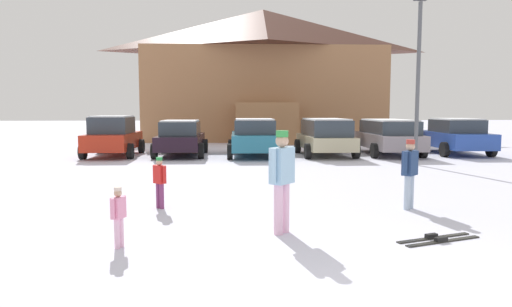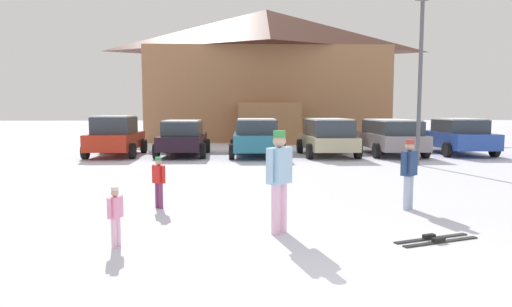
{
  "view_description": "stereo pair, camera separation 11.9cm",
  "coord_description": "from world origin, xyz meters",
  "px_view_note": "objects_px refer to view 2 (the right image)",
  "views": [
    {
      "loc": [
        -1.43,
        -4.34,
        2.0
      ],
      "look_at": [
        -0.62,
        7.03,
        0.9
      ],
      "focal_mm": 32.0,
      "sensor_mm": 36.0,
      "label": 1
    },
    {
      "loc": [
        -1.31,
        -4.35,
        2.0
      ],
      "look_at": [
        -0.62,
        7.03,
        0.9
      ],
      "focal_mm": 32.0,
      "sensor_mm": 36.0,
      "label": 2
    }
  ],
  "objects_px": {
    "parked_beige_suv": "(327,136)",
    "lamp_post": "(420,71)",
    "parked_black_sedan": "(183,138)",
    "parked_teal_hatchback": "(256,137)",
    "parked_blue_hatchback": "(457,136)",
    "pair_of_skis": "(436,239)",
    "skier_child_in_pink_snowsuit": "(115,213)",
    "skier_teen_in_navy_coat": "(409,170)",
    "parked_red_sedan": "(116,136)",
    "parked_grey_wagon": "(390,136)",
    "ski_lodge": "(266,74)",
    "skier_child_in_red_jacket": "(159,179)",
    "skier_adult_in_blue_parka": "(279,176)"
  },
  "relations": [
    {
      "from": "lamp_post",
      "to": "ski_lodge",
      "type": "bearing_deg",
      "value": 105.94
    },
    {
      "from": "parked_beige_suv",
      "to": "parked_teal_hatchback",
      "type": "bearing_deg",
      "value": 179.14
    },
    {
      "from": "parked_black_sedan",
      "to": "skier_child_in_red_jacket",
      "type": "relative_size",
      "value": 3.99
    },
    {
      "from": "ski_lodge",
      "to": "parked_black_sedan",
      "type": "relative_size",
      "value": 3.82
    },
    {
      "from": "parked_teal_hatchback",
      "to": "skier_child_in_red_jacket",
      "type": "height_order",
      "value": "parked_teal_hatchback"
    },
    {
      "from": "skier_child_in_pink_snowsuit",
      "to": "lamp_post",
      "type": "xyz_separation_m",
      "value": [
        8.47,
        9.4,
        2.86
      ]
    },
    {
      "from": "ski_lodge",
      "to": "parked_blue_hatchback",
      "type": "height_order",
      "value": "ski_lodge"
    },
    {
      "from": "ski_lodge",
      "to": "parked_grey_wagon",
      "type": "xyz_separation_m",
      "value": [
        4.59,
        -11.25,
        -3.52
      ]
    },
    {
      "from": "parked_red_sedan",
      "to": "parked_teal_hatchback",
      "type": "bearing_deg",
      "value": -4.32
    },
    {
      "from": "skier_child_in_red_jacket",
      "to": "pair_of_skis",
      "type": "bearing_deg",
      "value": -29.74
    },
    {
      "from": "ski_lodge",
      "to": "parked_teal_hatchback",
      "type": "xyz_separation_m",
      "value": [
        -1.37,
        -11.43,
        -3.56
      ]
    },
    {
      "from": "parked_beige_suv",
      "to": "lamp_post",
      "type": "height_order",
      "value": "lamp_post"
    },
    {
      "from": "skier_teen_in_navy_coat",
      "to": "pair_of_skis",
      "type": "bearing_deg",
      "value": -101.41
    },
    {
      "from": "parked_teal_hatchback",
      "to": "parked_blue_hatchback",
      "type": "bearing_deg",
      "value": 2.05
    },
    {
      "from": "skier_adult_in_blue_parka",
      "to": "skier_child_in_pink_snowsuit",
      "type": "distance_m",
      "value": 2.57
    },
    {
      "from": "ski_lodge",
      "to": "parked_red_sedan",
      "type": "bearing_deg",
      "value": -124.01
    },
    {
      "from": "skier_teen_in_navy_coat",
      "to": "skier_child_in_pink_snowsuit",
      "type": "bearing_deg",
      "value": -157.05
    },
    {
      "from": "pair_of_skis",
      "to": "parked_teal_hatchback",
      "type": "bearing_deg",
      "value": 98.71
    },
    {
      "from": "parked_black_sedan",
      "to": "pair_of_skis",
      "type": "xyz_separation_m",
      "value": [
        5.11,
        -13.24,
        -0.77
      ]
    },
    {
      "from": "ski_lodge",
      "to": "skier_adult_in_blue_parka",
      "type": "distance_m",
      "value": 24.04
    },
    {
      "from": "parked_blue_hatchback",
      "to": "skier_teen_in_navy_coat",
      "type": "distance_m",
      "value": 12.87
    },
    {
      "from": "skier_child_in_red_jacket",
      "to": "skier_child_in_pink_snowsuit",
      "type": "bearing_deg",
      "value": -94.89
    },
    {
      "from": "parked_black_sedan",
      "to": "parked_grey_wagon",
      "type": "relative_size",
      "value": 0.87
    },
    {
      "from": "parked_black_sedan",
      "to": "parked_grey_wagon",
      "type": "height_order",
      "value": "parked_grey_wagon"
    },
    {
      "from": "parked_beige_suv",
      "to": "skier_teen_in_navy_coat",
      "type": "relative_size",
      "value": 2.96
    },
    {
      "from": "lamp_post",
      "to": "parked_blue_hatchback",
      "type": "bearing_deg",
      "value": 48.08
    },
    {
      "from": "parked_black_sedan",
      "to": "skier_child_in_pink_snowsuit",
      "type": "height_order",
      "value": "parked_black_sedan"
    },
    {
      "from": "skier_child_in_pink_snowsuit",
      "to": "skier_teen_in_navy_coat",
      "type": "relative_size",
      "value": 0.63
    },
    {
      "from": "ski_lodge",
      "to": "skier_child_in_red_jacket",
      "type": "height_order",
      "value": "ski_lodge"
    },
    {
      "from": "parked_grey_wagon",
      "to": "pair_of_skis",
      "type": "distance_m",
      "value": 13.67
    },
    {
      "from": "skier_child_in_pink_snowsuit",
      "to": "skier_teen_in_navy_coat",
      "type": "height_order",
      "value": "skier_teen_in_navy_coat"
    },
    {
      "from": "parked_black_sedan",
      "to": "pair_of_skis",
      "type": "height_order",
      "value": "parked_black_sedan"
    },
    {
      "from": "parked_black_sedan",
      "to": "parked_teal_hatchback",
      "type": "xyz_separation_m",
      "value": [
        3.14,
        -0.37,
        0.03
      ]
    },
    {
      "from": "parked_black_sedan",
      "to": "pair_of_skis",
      "type": "bearing_deg",
      "value": -68.88
    },
    {
      "from": "parked_red_sedan",
      "to": "skier_teen_in_navy_coat",
      "type": "bearing_deg",
      "value": -52.83
    },
    {
      "from": "parked_grey_wagon",
      "to": "pair_of_skis",
      "type": "bearing_deg",
      "value": -106.99
    },
    {
      "from": "skier_teen_in_navy_coat",
      "to": "lamp_post",
      "type": "bearing_deg",
      "value": 65.8
    },
    {
      "from": "ski_lodge",
      "to": "skier_child_in_pink_snowsuit",
      "type": "distance_m",
      "value": 25.0
    },
    {
      "from": "parked_teal_hatchback",
      "to": "parked_grey_wagon",
      "type": "bearing_deg",
      "value": 1.77
    },
    {
      "from": "parked_teal_hatchback",
      "to": "pair_of_skis",
      "type": "xyz_separation_m",
      "value": [
        1.97,
        -12.87,
        -0.8
      ]
    },
    {
      "from": "pair_of_skis",
      "to": "skier_teen_in_navy_coat",
      "type": "bearing_deg",
      "value": 78.59
    },
    {
      "from": "skier_teen_in_navy_coat",
      "to": "parked_blue_hatchback",
      "type": "bearing_deg",
      "value": 58.81
    },
    {
      "from": "parked_black_sedan",
      "to": "parked_teal_hatchback",
      "type": "relative_size",
      "value": 0.95
    },
    {
      "from": "parked_blue_hatchback",
      "to": "pair_of_skis",
      "type": "height_order",
      "value": "parked_blue_hatchback"
    },
    {
      "from": "ski_lodge",
      "to": "parked_blue_hatchback",
      "type": "bearing_deg",
      "value": -55.25
    },
    {
      "from": "skier_teen_in_navy_coat",
      "to": "pair_of_skis",
      "type": "distance_m",
      "value": 2.36
    },
    {
      "from": "parked_red_sedan",
      "to": "skier_adult_in_blue_parka",
      "type": "height_order",
      "value": "parked_red_sedan"
    },
    {
      "from": "skier_child_in_red_jacket",
      "to": "skier_child_in_pink_snowsuit",
      "type": "height_order",
      "value": "skier_child_in_red_jacket"
    },
    {
      "from": "skier_adult_in_blue_parka",
      "to": "lamp_post",
      "type": "xyz_separation_m",
      "value": [
        6.01,
        8.79,
        2.42
      ]
    },
    {
      "from": "ski_lodge",
      "to": "skier_teen_in_navy_coat",
      "type": "distance_m",
      "value": 22.43
    }
  ]
}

